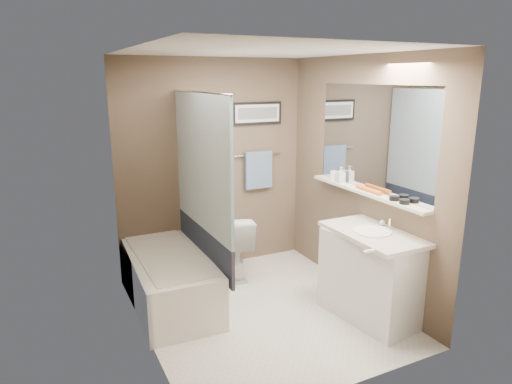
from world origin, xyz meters
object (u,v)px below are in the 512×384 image
candle_bowl_near (404,202)px  glass_jar (334,176)px  toilet (232,244)px  soap_bottle (341,175)px  vanity (371,277)px  candle_bowl_far (394,198)px  hair_brush_back (365,188)px  hair_brush_front (373,191)px  bathtub (169,279)px

candle_bowl_near → glass_jar: glass_jar is taller
toilet → soap_bottle: bearing=156.5°
candle_bowl_near → vanity: bearing=140.8°
toilet → candle_bowl_far: (0.96, -1.46, 0.78)m
candle_bowl_near → hair_brush_back: size_ratio=0.41×
toilet → glass_jar: bearing=161.5°
toilet → glass_jar: glass_jar is taller
candle_bowl_far → hair_brush_back: 0.41m
toilet → candle_bowl_near: candle_bowl_near is taller
candle_bowl_far → soap_bottle: size_ratio=0.54×
glass_jar → soap_bottle: bearing=-90.0°
hair_brush_back → soap_bottle: bearing=90.0°
hair_brush_front → candle_bowl_far: bearing=-90.0°
toilet → glass_jar: 1.37m
bathtub → hair_brush_back: bearing=-19.3°
soap_bottle → bathtub: bearing=169.8°
toilet → candle_bowl_far: size_ratio=7.94×
candle_bowl_far → hair_brush_back: size_ratio=0.41×
soap_bottle → toilet: bearing=145.1°
soap_bottle → glass_jar: bearing=90.0°
bathtub → soap_bottle: (1.79, -0.32, 0.95)m
vanity → glass_jar: (0.19, 0.89, 0.77)m
vanity → hair_brush_back: hair_brush_back is taller
hair_brush_back → glass_jar: glass_jar is taller
bathtub → candle_bowl_near: (1.79, -1.24, 0.89)m
hair_brush_front → soap_bottle: bearing=90.0°
vanity → hair_brush_front: (0.19, 0.26, 0.74)m
toilet → soap_bottle: soap_bottle is taller
toilet → candle_bowl_far: bearing=134.7°
candle_bowl_near → glass_jar: bearing=90.0°
toilet → vanity: (0.77, -1.44, 0.04)m
bathtub → glass_jar: glass_jar is taller
bathtub → candle_bowl_near: bearing=-32.4°
soap_bottle → hair_brush_back: bearing=-90.0°
candle_bowl_far → candle_bowl_near: bearing=-90.0°
candle_bowl_near → candle_bowl_far: same height
toilet → hair_brush_back: (0.96, -1.06, 0.78)m
hair_brush_back → glass_jar: (0.00, 0.51, 0.03)m
toilet → hair_brush_back: size_ratio=3.25×
candle_bowl_near → hair_brush_front: size_ratio=0.41×
glass_jar → soap_bottle: soap_bottle is taller
bathtub → toilet: (0.83, 0.35, 0.11)m
candle_bowl_near → soap_bottle: (0.00, 0.92, 0.06)m
hair_brush_front → soap_bottle: 0.52m
bathtub → candle_bowl_far: size_ratio=16.67×
bathtub → hair_brush_front: 2.16m
vanity → glass_jar: glass_jar is taller
vanity → hair_brush_front: 0.80m
candle_bowl_far → soap_bottle: 0.80m
toilet → vanity: bearing=129.7°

